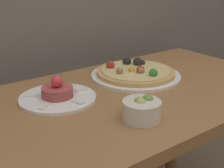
{
  "coord_description": "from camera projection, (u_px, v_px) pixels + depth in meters",
  "views": [
    {
      "loc": [
        -0.55,
        -0.4,
        1.1
      ],
      "look_at": [
        -0.02,
        0.31,
        0.76
      ],
      "focal_mm": 50.0,
      "sensor_mm": 36.0,
      "label": 1
    }
  ],
  "objects": [
    {
      "name": "tartare_plate",
      "position": [
        58.0,
        95.0,
        0.93
      ],
      "size": [
        0.23,
        0.23,
        0.08
      ],
      "color": "white",
      "rests_on": "dining_table"
    },
    {
      "name": "dining_table",
      "position": [
        118.0,
        129.0,
        1.01
      ],
      "size": [
        1.23,
        0.61,
        0.72
      ],
      "color": "olive",
      "rests_on": "ground_plane"
    },
    {
      "name": "pizza_plate",
      "position": [
        135.0,
        73.0,
        1.13
      ],
      "size": [
        0.32,
        0.32,
        0.06
      ],
      "color": "white",
      "rests_on": "dining_table"
    },
    {
      "name": "small_bowl",
      "position": [
        142.0,
        109.0,
        0.81
      ],
      "size": [
        0.1,
        0.1,
        0.06
      ],
      "color": "silver",
      "rests_on": "dining_table"
    }
  ]
}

